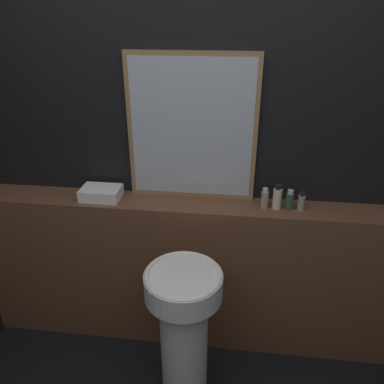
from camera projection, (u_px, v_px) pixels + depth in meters
The scene contains 9 objects.
wall_back at pixel (189, 152), 2.15m from camera, with size 8.00×0.06×2.50m.
vanity_counter at pixel (187, 273), 2.35m from camera, with size 2.54×0.23×1.00m.
pedestal_sink at pixel (184, 328), 1.93m from camera, with size 0.38×0.38×0.86m.
mirror at pixel (192, 129), 2.03m from camera, with size 0.71×0.03×0.81m.
towel_stack at pixel (101, 193), 2.17m from camera, with size 0.23×0.16×0.07m.
shampoo_bottle at pixel (265, 199), 2.06m from camera, with size 0.04×0.04×0.12m.
conditioner_bottle at pixel (277, 198), 2.04m from camera, with size 0.05×0.05×0.14m.
lotion_bottle at pixel (290, 200), 2.04m from camera, with size 0.04×0.04×0.11m.
body_wash_bottle at pixel (301, 202), 2.04m from camera, with size 0.04×0.04×0.11m.
Camera 1 is at (0.27, -0.46, 1.99)m, focal length 35.00 mm.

